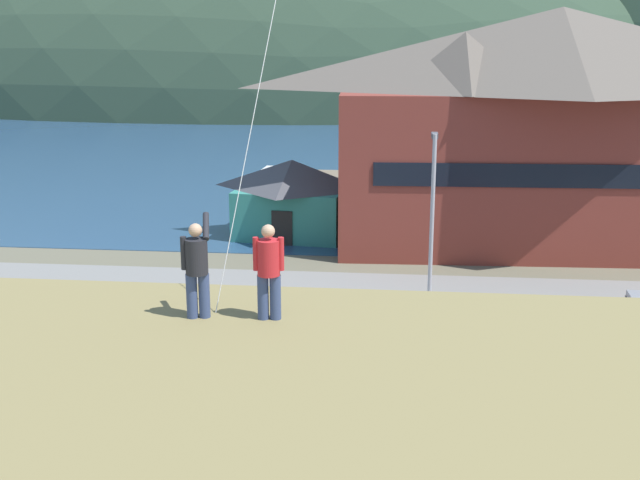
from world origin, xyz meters
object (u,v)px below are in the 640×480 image
parked_car_mid_row_far (273,379)px  person_companion (269,269)px  storage_shed_waterside (292,197)px  person_kite_flyer (197,267)px  wharf_dock (333,190)px  parked_car_corner_spot (536,335)px  parked_car_back_row_right (495,392)px  parking_light_pole (432,210)px  moored_boat_wharfside (277,189)px  harbor_lodge (556,122)px

parked_car_mid_row_far → person_companion: size_ratio=2.50×
storage_shed_waterside → person_kite_flyer: person_kite_flyer is taller
wharf_dock → parked_car_corner_spot: bearing=-71.8°
parked_car_back_row_right → parking_light_pole: size_ratio=0.62×
wharf_dock → moored_boat_wharfside: size_ratio=1.61×
parked_car_corner_spot → parked_car_mid_row_far: 9.18m
storage_shed_waterside → person_kite_flyer: size_ratio=3.59×
moored_boat_wharfside → parking_light_pole: (9.26, -20.57, 3.39)m
parked_car_back_row_right → parked_car_mid_row_far: bearing=178.5°
parked_car_corner_spot → parking_light_pole: size_ratio=0.61×
moored_boat_wharfside → parked_car_corner_spot: (12.59, -25.64, 0.34)m
harbor_lodge → parked_car_back_row_right: (-4.97, -20.51, -5.28)m
moored_boat_wharfside → person_kite_flyer: 38.39m
parked_car_back_row_right → person_companion: size_ratio=2.48×
harbor_lodge → moored_boat_wharfside: (-15.75, 9.58, -5.62)m
wharf_dock → parked_car_corner_spot: (9.08, -27.56, 0.71)m
parking_light_pole → person_kite_flyer: 17.95m
parked_car_back_row_right → person_kite_flyer: person_kite_flyer is taller
parked_car_corner_spot → person_companion: bearing=-120.0°
parked_car_mid_row_far → person_kite_flyer: 9.60m
parked_car_corner_spot → wharf_dock: bearing=108.2°
harbor_lodge → storage_shed_waterside: (-13.49, 0.35, -4.18)m
wharf_dock → moored_boat_wharfside: bearing=-151.4°
moored_boat_wharfside → person_companion: person_companion is taller
parked_car_back_row_right → person_kite_flyer: (-6.37, -7.55, 5.71)m
storage_shed_waterside → harbor_lodge: bearing=-1.5°
moored_boat_wharfside → parked_car_mid_row_far: size_ratio=1.70×
harbor_lodge → parked_car_mid_row_far: size_ratio=5.33×
harbor_lodge → parked_car_corner_spot: (-3.16, -16.06, -5.28)m
parked_car_mid_row_far → person_companion: (1.22, -7.67, 5.69)m
storage_shed_waterside → parked_car_back_row_right: size_ratio=1.54×
harbor_lodge → person_companion: bearing=-109.7°
parked_car_back_row_right → person_companion: person_companion is taller
moored_boat_wharfside → parked_car_back_row_right: 31.97m
parked_car_mid_row_far → person_kite_flyer: bearing=-90.4°
parked_car_corner_spot → person_kite_flyer: size_ratio=2.28×
storage_shed_waterside → parked_car_corner_spot: (10.33, -16.41, -1.10)m
person_companion → parked_car_mid_row_far: bearing=99.1°
parked_car_mid_row_far → parking_light_pole: parking_light_pole is taller
storage_shed_waterside → parked_car_mid_row_far: storage_shed_waterside is taller
person_companion → parked_car_back_row_right: bearing=55.9°
storage_shed_waterside → parked_car_mid_row_far: size_ratio=1.53×
wharf_dock → parking_light_pole: bearing=-75.7°
storage_shed_waterside → moored_boat_wharfside: size_ratio=0.90×
harbor_lodge → parking_light_pole: bearing=-120.6°
harbor_lodge → parked_car_back_row_right: 21.76m
storage_shed_waterside → parking_light_pole: bearing=-58.3°
storage_shed_waterside → person_kite_flyer: 28.87m
person_kite_flyer → parking_light_pole: bearing=74.1°
person_kite_flyer → person_companion: size_ratio=1.07×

